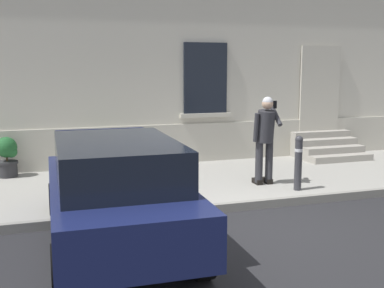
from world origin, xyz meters
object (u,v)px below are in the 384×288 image
(planter_charcoal, at_px, (7,156))
(planter_cream, at_px, (110,153))
(bollard_far_left, at_px, (117,173))
(bollard_near_person, at_px, (298,161))
(person_on_phone, at_px, (265,135))
(hatchback_car_navy, at_px, (116,190))

(planter_charcoal, height_order, planter_cream, same)
(bollard_far_left, bearing_deg, bollard_near_person, 0.00)
(bollard_far_left, relative_size, planter_charcoal, 1.22)
(planter_cream, bearing_deg, bollard_near_person, -38.66)
(person_on_phone, xyz_separation_m, planter_charcoal, (-4.89, 2.30, -0.55))
(hatchback_car_navy, height_order, planter_cream, hatchback_car_navy)
(person_on_phone, relative_size, planter_charcoal, 2.03)
(bollard_near_person, height_order, planter_cream, bollard_near_person)
(planter_cream, bearing_deg, planter_charcoal, 170.39)
(hatchback_car_navy, xyz_separation_m, planter_cream, (0.50, 3.90, -0.18))
(bollard_far_left, height_order, planter_cream, bollard_far_left)
(bollard_near_person, bearing_deg, bollard_far_left, 180.00)
(bollard_near_person, relative_size, bollard_far_left, 1.00)
(hatchback_car_navy, height_order, bollard_near_person, hatchback_car_navy)
(bollard_near_person, bearing_deg, planter_charcoal, 151.35)
(bollard_near_person, xyz_separation_m, planter_charcoal, (-5.29, 2.89, -0.11))
(planter_charcoal, bearing_deg, person_on_phone, -25.15)
(person_on_phone, height_order, planter_charcoal, person_on_phone)
(hatchback_car_navy, distance_m, bollard_far_left, 1.40)
(person_on_phone, bearing_deg, bollard_far_left, 176.83)
(hatchback_car_navy, relative_size, planter_cream, 4.76)
(bollard_near_person, bearing_deg, hatchback_car_navy, -159.44)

